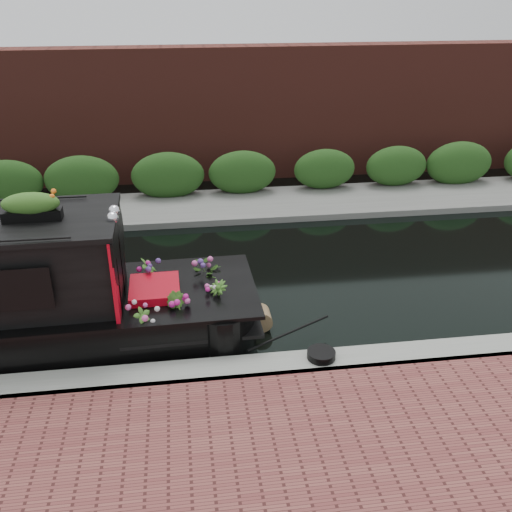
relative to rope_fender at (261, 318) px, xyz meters
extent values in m
plane|color=black|center=(-1.67, 1.83, -0.19)|extent=(80.00, 80.00, 0.00)
cube|color=gray|center=(-1.67, -1.47, -0.19)|extent=(40.00, 0.60, 0.50)
cube|color=slate|center=(-1.67, 6.03, -0.19)|extent=(40.00, 2.40, 0.34)
cube|color=#204617|center=(-1.67, 6.93, -0.19)|extent=(40.00, 1.10, 2.80)
cube|color=#55241C|center=(-1.67, 9.03, -0.19)|extent=(40.00, 1.00, 8.00)
cube|color=#BC0718|center=(-2.42, 0.00, 1.33)|extent=(0.10, 1.87, 1.44)
cube|color=black|center=(-3.84, -0.95, 1.41)|extent=(0.96, 0.05, 0.59)
cube|color=#BC0718|center=(-1.86, 0.00, 0.56)|extent=(0.88, 0.98, 0.53)
sphere|color=white|center=(-2.41, -0.15, 2.17)|extent=(0.19, 0.19, 0.19)
sphere|color=white|center=(-2.41, 0.15, 2.17)|extent=(0.19, 0.19, 0.19)
cube|color=black|center=(-3.66, 0.00, 2.22)|extent=(0.91, 0.26, 0.17)
ellipsoid|color=orange|center=(-3.66, 0.00, 2.44)|extent=(1.00, 0.27, 0.26)
imported|color=#3B6C24|center=(-2.03, -0.86, 0.58)|extent=(0.37, 0.35, 0.58)
imported|color=#3B6C24|center=(-1.49, -0.59, 0.62)|extent=(0.46, 0.46, 0.66)
imported|color=#3B6C24|center=(-0.91, 0.62, 0.58)|extent=(0.55, 0.48, 0.59)
imported|color=#3B6C24|center=(-0.78, -0.22, 0.61)|extent=(0.50, 0.50, 0.63)
imported|color=#3B6C24|center=(-1.99, 0.67, 0.66)|extent=(0.34, 0.43, 0.73)
cylinder|color=olive|center=(0.00, 0.00, 0.00)|extent=(0.38, 0.42, 0.38)
cylinder|color=black|center=(0.79, -1.42, 0.12)|extent=(0.46, 0.46, 0.12)
camera|label=1|loc=(-1.29, -8.78, 5.59)|focal=40.00mm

